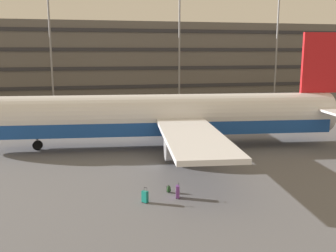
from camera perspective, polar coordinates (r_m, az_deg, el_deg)
name	(u,v)px	position (r m, az deg, el deg)	size (l,w,h in m)	color
ground_plane	(140,147)	(37.48, -4.16, -3.11)	(600.00, 600.00, 0.00)	#5B5B60
terminal_structure	(106,58)	(87.96, -9.22, 9.94)	(140.08, 14.61, 15.39)	#605B56
airliner	(172,116)	(36.96, 0.54, 1.45)	(38.98, 31.49, 10.99)	silver
light_mast_left	(50,38)	(76.15, -17.19, 12.43)	(1.80, 0.50, 19.97)	gray
light_mast_center_left	(179,38)	(78.31, 1.72, 13.02)	(1.80, 0.50, 20.41)	gray
light_mast_center_right	(277,33)	(86.08, 16.01, 13.25)	(1.80, 0.50, 22.81)	gray
suitcase_navy	(145,197)	(23.83, -3.46, -10.47)	(0.43, 0.44, 0.97)	#147266
suitcase_upright	(178,192)	(24.52, 1.45, -9.75)	(0.30, 0.45, 0.99)	#72388C
backpack_silver	(169,189)	(25.46, 0.13, -9.42)	(0.37, 0.35, 0.54)	#264C26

